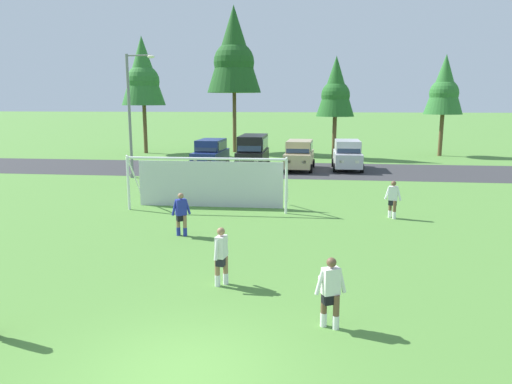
% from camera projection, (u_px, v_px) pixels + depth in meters
% --- Properties ---
extents(ground_plane, '(400.00, 400.00, 0.00)m').
position_uv_depth(ground_plane, '(264.00, 204.00, 23.39)').
color(ground_plane, '#518438').
extents(parking_lot_strip, '(52.00, 8.40, 0.01)m').
position_uv_depth(parking_lot_strip, '(281.00, 170.00, 34.98)').
color(parking_lot_strip, '#333335').
rests_on(parking_lot_strip, ground).
extents(soccer_ball, '(0.22, 0.22, 0.22)m').
position_uv_depth(soccer_ball, '(322.00, 278.00, 13.25)').
color(soccer_ball, white).
rests_on(soccer_ball, ground).
extents(soccer_goal, '(7.45, 2.04, 2.57)m').
position_uv_depth(soccer_goal, '(209.00, 181.00, 22.28)').
color(soccer_goal, white).
rests_on(soccer_goal, ground).
extents(player_striker_near, '(0.35, 0.72, 1.64)m').
position_uv_depth(player_striker_near, '(221.00, 256.00, 12.89)').
color(player_striker_near, '#936B4C').
rests_on(player_striker_near, ground).
extents(player_midfield_center, '(0.71, 0.37, 1.64)m').
position_uv_depth(player_midfield_center, '(393.00, 200.00, 20.33)').
color(player_midfield_center, brown).
rests_on(player_midfield_center, ground).
extents(player_defender_far, '(0.73, 0.38, 1.64)m').
position_uv_depth(player_defender_far, '(330.00, 293.00, 10.44)').
color(player_defender_far, brown).
rests_on(player_defender_far, ground).
extents(player_winger_left, '(0.70, 0.42, 1.64)m').
position_uv_depth(player_winger_left, '(181.00, 214.00, 17.67)').
color(player_winger_left, '#936B4C').
rests_on(player_winger_left, ground).
extents(parked_car_slot_far_left, '(2.29, 4.68, 2.16)m').
position_uv_depth(parked_car_slot_far_left, '(211.00, 153.00, 35.65)').
color(parked_car_slot_far_left, navy).
rests_on(parked_car_slot_far_left, ground).
extents(parked_car_slot_left, '(2.21, 4.80, 2.52)m').
position_uv_depth(parked_car_slot_left, '(253.00, 151.00, 35.05)').
color(parked_car_slot_left, black).
rests_on(parked_car_slot_left, ground).
extents(parked_car_slot_center_left, '(2.32, 4.69, 2.16)m').
position_uv_depth(parked_car_slot_center_left, '(299.00, 155.00, 34.75)').
color(parked_car_slot_center_left, tan).
rests_on(parked_car_slot_center_left, ground).
extents(parked_car_slot_center, '(2.14, 4.60, 2.16)m').
position_uv_depth(parked_car_slot_center, '(347.00, 155.00, 34.90)').
color(parked_car_slot_center, '#B2B2BC').
rests_on(parked_car_slot_center, ground).
extents(tree_left_edge, '(4.15, 4.15, 11.06)m').
position_uv_depth(tree_left_edge, '(143.00, 73.00, 44.89)').
color(tree_left_edge, brown).
rests_on(tree_left_edge, ground).
extents(tree_mid_left, '(5.24, 5.24, 13.97)m').
position_uv_depth(tree_mid_left, '(234.00, 52.00, 45.38)').
color(tree_mid_left, brown).
rests_on(tree_mid_left, ground).
extents(tree_center_back, '(3.32, 3.32, 8.84)m').
position_uv_depth(tree_center_back, '(336.00, 89.00, 40.92)').
color(tree_center_back, brown).
rests_on(tree_center_back, ground).
extents(tree_mid_right, '(3.43, 3.43, 9.16)m').
position_uv_depth(tree_mid_right, '(444.00, 87.00, 42.77)').
color(tree_mid_right, brown).
rests_on(tree_mid_right, ground).
extents(street_lamp, '(2.00, 0.32, 7.93)m').
position_uv_depth(street_lamp, '(132.00, 115.00, 30.60)').
color(street_lamp, slate).
rests_on(street_lamp, ground).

